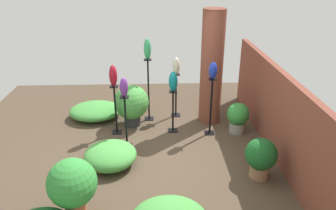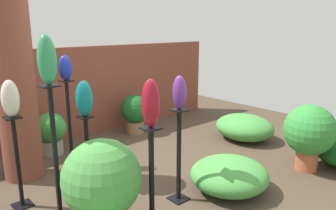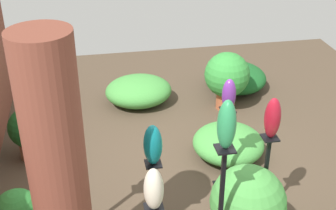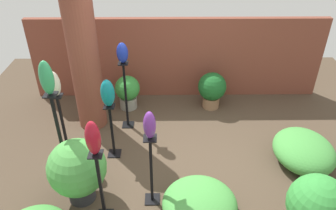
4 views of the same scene
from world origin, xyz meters
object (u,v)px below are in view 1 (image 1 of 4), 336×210
(art_vase_cobalt, at_px, (213,70))
(potted_plant_front_right, at_px, (238,116))
(pedestal_jade, at_px, (149,93))
(potted_plant_mid_right, at_px, (72,185))
(art_vase_ivory, at_px, (176,66))
(pedestal_ruby, at_px, (116,112))
(pedestal_teal, at_px, (173,113))
(art_vase_jade, at_px, (147,49))
(art_vase_ruby, at_px, (113,76))
(pedestal_violet, at_px, (126,125))
(brick_pillar, at_px, (212,68))
(potted_plant_mid_left, at_px, (261,156))
(pedestal_cobalt, at_px, (211,109))
(art_vase_violet, at_px, (124,87))
(art_vase_teal, at_px, (173,82))
(potted_plant_front_left, at_px, (132,103))
(pedestal_ivory, at_px, (176,97))

(art_vase_cobalt, distance_m, potted_plant_front_right, 1.19)
(pedestal_jade, distance_m, potted_plant_mid_right, 3.26)
(art_vase_cobalt, bearing_deg, art_vase_ivory, -143.96)
(pedestal_ruby, distance_m, art_vase_ivory, 1.69)
(pedestal_teal, height_order, art_vase_cobalt, art_vase_cobalt)
(art_vase_jade, relative_size, art_vase_ruby, 1.02)
(art_vase_ivory, bearing_deg, art_vase_cobalt, 36.04)
(pedestal_jade, height_order, pedestal_teal, pedestal_jade)
(pedestal_violet, distance_m, art_vase_jade, 1.74)
(brick_pillar, distance_m, potted_plant_mid_left, 2.38)
(pedestal_violet, height_order, pedestal_cobalt, pedestal_cobalt)
(pedestal_jade, bearing_deg, art_vase_ruby, -47.27)
(art_vase_ivory, relative_size, potted_plant_front_right, 0.59)
(art_vase_violet, bearing_deg, art_vase_ruby, -156.56)
(pedestal_violet, relative_size, art_vase_ivory, 2.75)
(brick_pillar, bearing_deg, pedestal_jade, -94.66)
(pedestal_teal, height_order, art_vase_violet, art_vase_violet)
(pedestal_teal, height_order, potted_plant_mid_left, pedestal_teal)
(art_vase_ivory, height_order, potted_plant_mid_left, art_vase_ivory)
(art_vase_teal, bearing_deg, potted_plant_mid_left, 38.89)
(pedestal_jade, relative_size, art_vase_cobalt, 4.20)
(art_vase_violet, xyz_separation_m, potted_plant_mid_left, (1.06, 2.29, -0.85))
(art_vase_ruby, bearing_deg, pedestal_ruby, 0.00)
(potted_plant_front_left, bearing_deg, art_vase_cobalt, 74.37)
(art_vase_teal, bearing_deg, potted_plant_front_left, -109.79)
(pedestal_jade, bearing_deg, brick_pillar, 85.34)
(pedestal_violet, relative_size, art_vase_jade, 2.38)
(potted_plant_mid_right, relative_size, potted_plant_front_left, 0.99)
(potted_plant_mid_right, xyz_separation_m, potted_plant_front_left, (-2.82, 0.64, -0.02))
(pedestal_cobalt, bearing_deg, pedestal_teal, -100.64)
(art_vase_ivory, xyz_separation_m, art_vase_cobalt, (0.91, 0.66, 0.18))
(brick_pillar, height_order, pedestal_ivory, brick_pillar)
(art_vase_ruby, bearing_deg, pedestal_jade, 132.73)
(pedestal_cobalt, distance_m, art_vase_ruby, 2.09)
(art_vase_ruby, bearing_deg, pedestal_teal, 91.46)
(pedestal_ruby, distance_m, potted_plant_front_right, 2.56)
(potted_plant_front_right, bearing_deg, potted_plant_mid_right, -50.18)
(pedestal_cobalt, distance_m, art_vase_teal, 0.96)
(art_vase_jade, bearing_deg, pedestal_violet, -18.85)
(brick_pillar, height_order, art_vase_teal, brick_pillar)
(pedestal_cobalt, bearing_deg, art_vase_cobalt, 0.00)
(pedestal_ruby, xyz_separation_m, art_vase_jade, (-0.62, 0.68, 1.17))
(art_vase_ivory, distance_m, art_vase_teal, 0.78)
(pedestal_ivory, distance_m, potted_plant_mid_left, 2.75)
(pedestal_violet, height_order, potted_plant_front_left, pedestal_violet)
(pedestal_teal, bearing_deg, pedestal_ruby, -88.54)
(pedestal_ruby, bearing_deg, pedestal_violet, 23.44)
(pedestal_jade, distance_m, potted_plant_front_left, 0.48)
(pedestal_violet, xyz_separation_m, art_vase_jade, (-1.22, 0.42, 1.16))
(art_vase_cobalt, xyz_separation_m, potted_plant_mid_right, (2.36, -2.29, -0.85))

